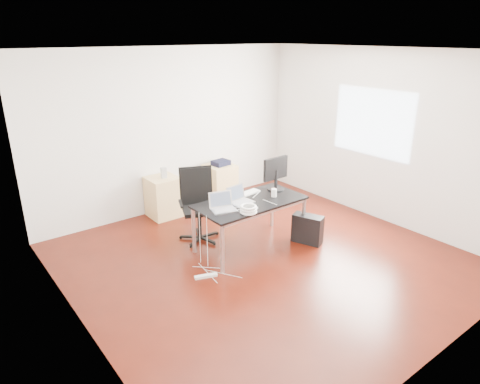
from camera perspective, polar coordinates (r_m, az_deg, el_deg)
room_shell at (r=5.58m, az=3.76°, el=3.86°), size 5.00×5.00×5.00m
desk at (r=6.15m, az=1.37°, el=-1.66°), size 1.60×0.80×0.73m
office_chair at (r=6.50m, az=-5.63°, el=-1.19°), size 0.63×0.65×1.08m
filing_cabinet_left at (r=7.46m, az=-10.19°, el=-0.64°), size 0.50×0.50×0.70m
filing_cabinet_right at (r=8.04m, az=-2.67°, el=1.23°), size 0.50×0.50×0.70m
pc_tower at (r=6.54m, az=8.98°, el=-4.89°), size 0.35×0.49×0.44m
wastebasket at (r=7.70m, az=-7.93°, el=-1.50°), size 0.24×0.24×0.28m
power_strip at (r=5.70m, az=-4.57°, el=-11.11°), size 0.30×0.16×0.04m
laptop_left at (r=5.82m, az=-2.29°, el=-1.83°), size 0.39×0.33×0.23m
laptop_right at (r=6.06m, az=-0.06°, el=-0.90°), size 0.36×0.29×0.23m
monitor at (r=6.51m, az=4.76°, el=2.69°), size 0.45×0.26×0.51m
keyboard at (r=6.39m, az=0.95°, el=-0.18°), size 0.45×0.19×0.02m
cup_white at (r=6.29m, az=4.55°, el=-0.11°), size 0.10×0.10×0.12m
cup_brown at (r=6.36m, az=4.49°, el=0.03°), size 0.09×0.09×0.10m
cable_coil at (r=5.71m, az=1.13°, el=-2.31°), size 0.24×0.24×0.11m
power_adapter at (r=5.86m, az=1.94°, el=-2.14°), size 0.08×0.08×0.03m
speaker at (r=7.30m, az=-10.13°, el=2.55°), size 0.10×0.10×0.18m
navy_garment at (r=7.91m, az=-2.58°, el=3.92°), size 0.32×0.27×0.09m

